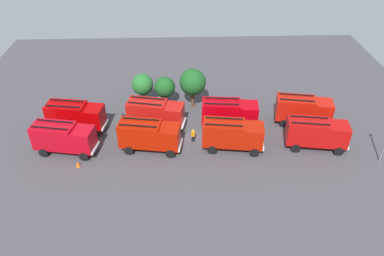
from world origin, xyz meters
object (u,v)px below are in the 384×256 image
(fire_truck_5, at_px, (155,113))
(traffic_cone_0, at_px, (262,130))
(firefighter_1, at_px, (281,109))
(traffic_cone_1, at_px, (287,111))
(firefighter_3, at_px, (234,129))
(fire_truck_0, at_px, (64,137))
(fire_truck_6, at_px, (229,112))
(tree_2, at_px, (193,82))
(fire_truck_1, at_px, (149,135))
(traffic_cone_2, at_px, (78,164))
(fire_truck_3, at_px, (316,133))
(fire_truck_4, at_px, (75,115))
(firefighter_2, at_px, (124,119))
(firefighter_0, at_px, (193,135))
(fire_truck_7, at_px, (303,109))
(tree_0, at_px, (142,85))
(tree_1, at_px, (165,87))
(fire_truck_2, at_px, (232,134))

(fire_truck_5, relative_size, traffic_cone_0, 10.76)
(firefighter_1, bearing_deg, traffic_cone_1, -42.98)
(firefighter_3, bearing_deg, fire_truck_0, 117.72)
(traffic_cone_0, bearing_deg, traffic_cone_1, 44.67)
(fire_truck_0, height_order, fire_truck_6, same)
(fire_truck_6, xyz_separation_m, traffic_cone_0, (4.07, -1.44, -1.80))
(fire_truck_6, distance_m, firefighter_3, 2.30)
(firefighter_1, height_order, tree_2, tree_2)
(fire_truck_1, relative_size, traffic_cone_2, 11.06)
(fire_truck_1, xyz_separation_m, fire_truck_3, (19.60, -0.31, 0.00))
(fire_truck_4, height_order, traffic_cone_1, fire_truck_4)
(fire_truck_5, relative_size, firefighter_2, 4.25)
(fire_truck_0, height_order, firefighter_3, fire_truck_0)
(fire_truck_4, bearing_deg, fire_truck_0, -85.92)
(firefighter_0, distance_m, firefighter_3, 5.28)
(fire_truck_7, height_order, traffic_cone_1, fire_truck_7)
(firefighter_0, distance_m, traffic_cone_2, 13.79)
(fire_truck_6, xyz_separation_m, tree_0, (-11.34, 6.05, 0.94))
(fire_truck_3, relative_size, tree_2, 1.34)
(tree_0, xyz_separation_m, tree_1, (3.07, -0.70, -0.09))
(fire_truck_6, bearing_deg, firefighter_0, -141.86)
(fire_truck_1, bearing_deg, traffic_cone_2, -151.67)
(fire_truck_2, distance_m, tree_1, 12.82)
(fire_truck_6, bearing_deg, tree_1, 152.80)
(fire_truck_5, bearing_deg, fire_truck_0, -143.73)
(firefighter_0, bearing_deg, fire_truck_5, -112.27)
(fire_truck_3, xyz_separation_m, fire_truck_4, (-29.07, 4.80, 0.00))
(fire_truck_1, distance_m, tree_0, 10.56)
(fire_truck_6, relative_size, firefighter_2, 4.17)
(fire_truck_7, height_order, tree_2, tree_2)
(fire_truck_7, xyz_separation_m, firefighter_1, (-2.19, 2.18, -1.26))
(tree_1, bearing_deg, fire_truck_3, -29.17)
(fire_truck_1, bearing_deg, firefighter_3, 22.23)
(fire_truck_4, bearing_deg, fire_truck_6, 8.27)
(fire_truck_7, relative_size, tree_1, 1.69)
(fire_truck_6, relative_size, fire_truck_7, 0.99)
(traffic_cone_1, bearing_deg, fire_truck_1, -158.63)
(firefighter_0, xyz_separation_m, firefighter_1, (12.12, 5.61, -0.04))
(fire_truck_3, height_order, firefighter_1, fire_truck_3)
(traffic_cone_2, bearing_deg, fire_truck_7, 15.50)
(firefighter_3, xyz_separation_m, traffic_cone_0, (3.61, 0.49, -0.65))
(fire_truck_5, height_order, firefighter_3, fire_truck_5)
(fire_truck_3, distance_m, fire_truck_7, 5.13)
(firefighter_2, bearing_deg, fire_truck_3, 25.32)
(fire_truck_1, height_order, firefighter_2, fire_truck_1)
(fire_truck_2, bearing_deg, traffic_cone_0, 44.19)
(traffic_cone_2, bearing_deg, tree_1, 52.58)
(fire_truck_1, relative_size, tree_0, 1.63)
(fire_truck_5, height_order, firefighter_1, fire_truck_5)
(fire_truck_3, xyz_separation_m, traffic_cone_0, (-5.63, 3.24, -1.80))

